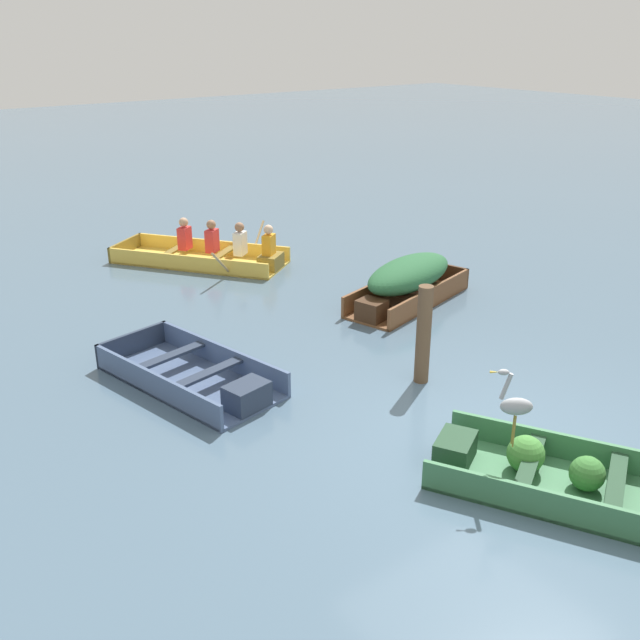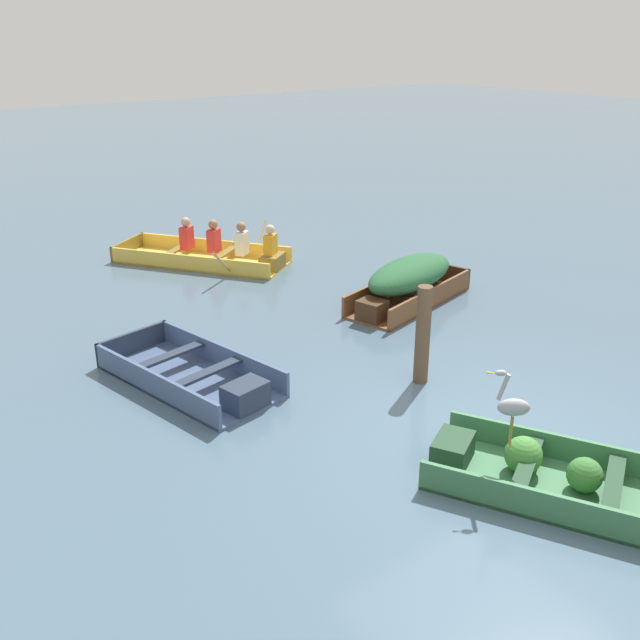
{
  "view_description": "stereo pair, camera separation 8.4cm",
  "coord_description": "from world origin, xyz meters",
  "px_view_note": "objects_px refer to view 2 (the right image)",
  "views": [
    {
      "loc": [
        -5.56,
        -4.24,
        4.29
      ],
      "look_at": [
        0.22,
        3.39,
        0.35
      ],
      "focal_mm": 40.0,
      "sensor_mm": 36.0,
      "label": 1
    },
    {
      "loc": [
        -5.5,
        -4.29,
        4.29
      ],
      "look_at": [
        0.22,
        3.39,
        0.35
      ],
      "focal_mm": 40.0,
      "sensor_mm": 36.0,
      "label": 2
    }
  ],
  "objects_px": {
    "skiff_slate_blue_near_moored": "(195,377)",
    "rowboat_yellow_with_crew": "(213,253)",
    "skiff_wooden_brown_mid_moored": "(409,279)",
    "heron_on_dinghy": "(512,405)",
    "dinghy_green_foreground": "(553,476)",
    "mooring_post": "(423,335)"
  },
  "relations": [
    {
      "from": "skiff_wooden_brown_mid_moored",
      "to": "mooring_post",
      "type": "height_order",
      "value": "mooring_post"
    },
    {
      "from": "rowboat_yellow_with_crew",
      "to": "mooring_post",
      "type": "relative_size",
      "value": 2.61
    },
    {
      "from": "dinghy_green_foreground",
      "to": "mooring_post",
      "type": "distance_m",
      "value": 2.6
    },
    {
      "from": "dinghy_green_foreground",
      "to": "heron_on_dinghy",
      "type": "bearing_deg",
      "value": 130.79
    },
    {
      "from": "dinghy_green_foreground",
      "to": "skiff_wooden_brown_mid_moored",
      "type": "relative_size",
      "value": 1.09
    },
    {
      "from": "skiff_slate_blue_near_moored",
      "to": "mooring_post",
      "type": "height_order",
      "value": "mooring_post"
    },
    {
      "from": "dinghy_green_foreground",
      "to": "heron_on_dinghy",
      "type": "xyz_separation_m",
      "value": [
        -0.31,
        0.35,
        0.76
      ]
    },
    {
      "from": "skiff_wooden_brown_mid_moored",
      "to": "dinghy_green_foreground",
      "type": "bearing_deg",
      "value": -117.36
    },
    {
      "from": "skiff_slate_blue_near_moored",
      "to": "heron_on_dinghy",
      "type": "distance_m",
      "value": 4.15
    },
    {
      "from": "rowboat_yellow_with_crew",
      "to": "dinghy_green_foreground",
      "type": "bearing_deg",
      "value": -95.65
    },
    {
      "from": "rowboat_yellow_with_crew",
      "to": "heron_on_dinghy",
      "type": "bearing_deg",
      "value": -98.0
    },
    {
      "from": "dinghy_green_foreground",
      "to": "skiff_slate_blue_near_moored",
      "type": "xyz_separation_m",
      "value": [
        -1.83,
        4.14,
        -0.02
      ]
    },
    {
      "from": "heron_on_dinghy",
      "to": "rowboat_yellow_with_crew",
      "type": "bearing_deg",
      "value": 82.0
    },
    {
      "from": "skiff_wooden_brown_mid_moored",
      "to": "heron_on_dinghy",
      "type": "distance_m",
      "value": 5.13
    },
    {
      "from": "skiff_slate_blue_near_moored",
      "to": "heron_on_dinghy",
      "type": "xyz_separation_m",
      "value": [
        1.52,
        -3.79,
        0.77
      ]
    },
    {
      "from": "dinghy_green_foreground",
      "to": "heron_on_dinghy",
      "type": "height_order",
      "value": "heron_on_dinghy"
    },
    {
      "from": "skiff_slate_blue_near_moored",
      "to": "rowboat_yellow_with_crew",
      "type": "xyz_separation_m",
      "value": [
        2.67,
        4.4,
        0.09
      ]
    },
    {
      "from": "rowboat_yellow_with_crew",
      "to": "mooring_post",
      "type": "bearing_deg",
      "value": -92.5
    },
    {
      "from": "skiff_wooden_brown_mid_moored",
      "to": "heron_on_dinghy",
      "type": "relative_size",
      "value": 3.2
    },
    {
      "from": "mooring_post",
      "to": "rowboat_yellow_with_crew",
      "type": "bearing_deg",
      "value": 87.5
    },
    {
      "from": "skiff_wooden_brown_mid_moored",
      "to": "mooring_post",
      "type": "distance_m",
      "value": 2.87
    },
    {
      "from": "skiff_slate_blue_near_moored",
      "to": "mooring_post",
      "type": "xyz_separation_m",
      "value": [
        2.41,
        -1.66,
        0.54
      ]
    }
  ]
}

